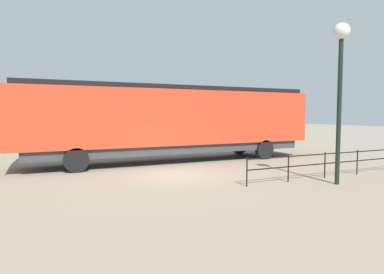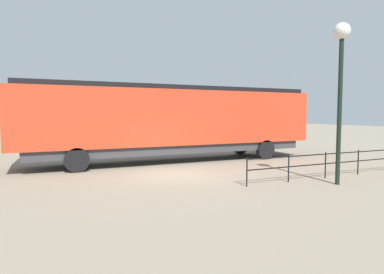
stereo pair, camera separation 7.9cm
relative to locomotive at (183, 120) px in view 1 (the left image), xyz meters
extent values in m
plane|color=gray|center=(3.85, -1.98, -2.29)|extent=(120.00, 120.00, 0.00)
cube|color=red|center=(0.00, -0.59, 0.13)|extent=(2.96, 16.12, 2.84)
cube|color=black|center=(0.00, 6.04, -0.30)|extent=(2.84, 2.86, 1.99)
cube|color=black|center=(0.00, -0.59, 1.67)|extent=(2.66, 15.47, 0.24)
cube|color=#38383D|center=(0.00, -0.59, -1.51)|extent=(2.66, 14.83, 0.45)
cylinder|color=black|center=(-1.33, 4.56, -1.74)|extent=(0.30, 1.10, 1.10)
cylinder|color=black|center=(1.33, 4.56, -1.74)|extent=(0.30, 1.10, 1.10)
cylinder|color=black|center=(-1.33, -5.75, -1.74)|extent=(0.30, 1.10, 1.10)
cylinder|color=black|center=(1.33, -5.75, -1.74)|extent=(0.30, 1.10, 1.10)
cylinder|color=black|center=(8.02, 2.76, 0.41)|extent=(0.16, 0.16, 5.40)
sphere|color=silver|center=(8.02, 2.76, 3.28)|extent=(0.59, 0.59, 0.59)
cube|color=black|center=(6.93, 4.26, -1.31)|extent=(0.04, 9.51, 0.04)
cube|color=black|center=(6.93, 4.26, -1.70)|extent=(0.04, 9.51, 0.04)
cylinder|color=black|center=(6.93, -0.50, -1.76)|extent=(0.05, 0.05, 1.06)
cylinder|color=black|center=(6.93, 1.41, -1.76)|extent=(0.05, 0.05, 1.06)
cylinder|color=black|center=(6.93, 3.31, -1.76)|extent=(0.05, 0.05, 1.06)
cylinder|color=black|center=(6.93, 5.21, -1.76)|extent=(0.05, 0.05, 1.06)
camera|label=1|loc=(16.66, -7.21, 0.31)|focal=30.76mm
camera|label=2|loc=(16.69, -7.13, 0.31)|focal=30.76mm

